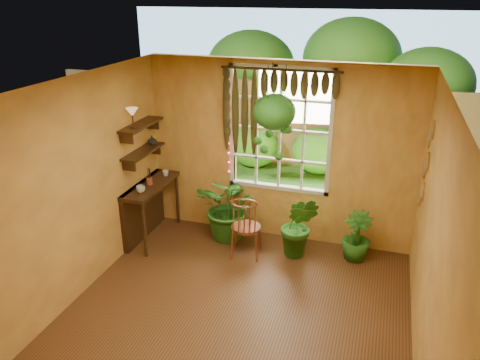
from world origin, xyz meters
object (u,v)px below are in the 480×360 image
Objects in this scene: windsor_chair at (246,235)px; potted_plant_left at (230,208)px; potted_plant_mid at (299,226)px; hanging_basket at (274,118)px; counter_ledge at (146,204)px.

windsor_chair is 1.07× the size of potted_plant_left.
windsor_chair reaches higher than potted_plant_mid.
hanging_basket is (0.66, -0.06, 1.46)m from potted_plant_left.
hanging_basket reaches higher than potted_plant_mid.
windsor_chair is 0.88× the size of hanging_basket.
counter_ledge is 1.07× the size of windsor_chair.
potted_plant_left is at bearing 170.09° from potted_plant_mid.
potted_plant_left reaches higher than counter_ledge.
potted_plant_mid is at bearing -9.91° from potted_plant_left.
potted_plant_mid is 0.76× the size of hanging_basket.
hanging_basket is (0.28, 0.35, 1.66)m from windsor_chair.
potted_plant_mid is at bearing -16.99° from hanging_basket.
hanging_basket is at bearing 42.71° from windsor_chair.
hanging_basket reaches higher than counter_ledge.
windsor_chair is at bearing -3.04° from counter_ledge.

